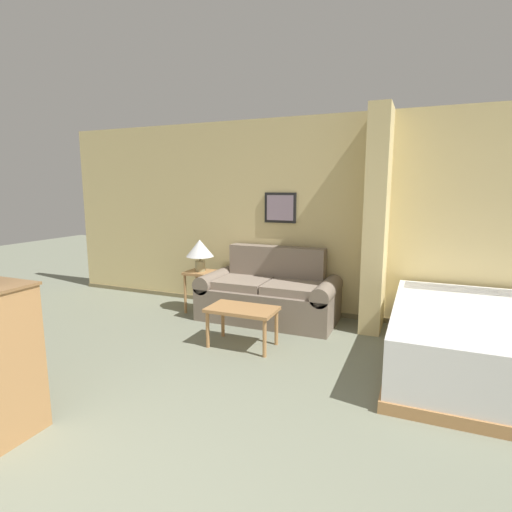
% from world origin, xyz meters
% --- Properties ---
extents(wall_back, '(7.54, 0.16, 2.60)m').
position_xyz_m(wall_back, '(-0.00, 4.25, 1.29)').
color(wall_back, '#DBC484').
rests_on(wall_back, ground_plane).
extents(wall_partition_pillar, '(0.24, 0.57, 2.60)m').
position_xyz_m(wall_partition_pillar, '(1.01, 3.91, 1.30)').
color(wall_partition_pillar, '#DBC484').
rests_on(wall_partition_pillar, ground_plane).
extents(couch, '(1.76, 0.84, 0.92)m').
position_xyz_m(couch, '(-0.27, 3.78, 0.32)').
color(couch, gray).
rests_on(couch, ground_plane).
extents(coffee_table, '(0.73, 0.43, 0.43)m').
position_xyz_m(coffee_table, '(-0.21, 2.80, 0.37)').
color(coffee_table, '#B27F4C').
rests_on(coffee_table, ground_plane).
extents(side_table, '(0.37, 0.37, 0.57)m').
position_xyz_m(side_table, '(-1.25, 3.70, 0.45)').
color(side_table, '#B27F4C').
rests_on(side_table, ground_plane).
extents(table_lamp, '(0.37, 0.37, 0.43)m').
position_xyz_m(table_lamp, '(-1.25, 3.70, 0.87)').
color(table_lamp, tan).
rests_on(table_lamp, side_table).
extents(bed, '(1.72, 2.15, 0.58)m').
position_xyz_m(bed, '(2.15, 3.08, 0.30)').
color(bed, '#B27F4C').
rests_on(bed, ground_plane).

